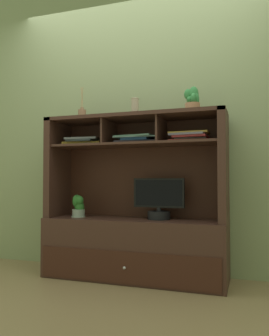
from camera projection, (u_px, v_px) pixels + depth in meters
floor_plane at (134, 279)px, 2.89m from camera, size 6.00×6.00×0.02m
back_wall at (143, 116)px, 3.18m from camera, size 6.00×0.02×2.80m
media_console at (135, 228)px, 2.92m from camera, size 1.52×0.48×1.36m
tv_monitor at (159, 202)px, 2.86m from camera, size 0.43×0.19×0.34m
potted_orchid at (78, 206)px, 3.03m from camera, size 0.13×0.13×0.19m
magazine_stack_left at (190, 137)px, 2.79m from camera, size 0.38×0.27×0.07m
magazine_stack_centre at (137, 140)px, 2.92m from camera, size 0.38×0.29×0.06m
magazine_stack_right at (84, 142)px, 3.10m from camera, size 0.37×0.28×0.06m
diffuser_bottle at (82, 114)px, 3.10m from camera, size 0.07×0.07×0.29m
potted_succulent at (192, 101)px, 2.77m from camera, size 0.14×0.14×0.21m
ceramic_vase at (135, 107)px, 2.95m from camera, size 0.07×0.07×0.16m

